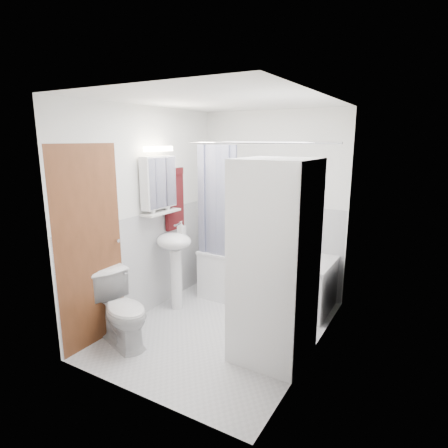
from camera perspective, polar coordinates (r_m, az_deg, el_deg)
The scene contains 20 objects.
floor at distance 4.29m, azimuth -0.28°, elevation -15.54°, with size 2.60×2.60×0.00m, color silver.
room_walls at distance 3.82m, azimuth -0.30°, elevation 4.52°, with size 2.60×2.60×2.60m.
wainscot at distance 4.28m, azimuth 1.71°, elevation -6.82°, with size 1.98×2.58×2.58m.
door at distance 4.07m, azimuth -15.95°, elevation -2.46°, with size 0.05×2.00×2.00m.
bathtub at distance 4.85m, azimuth 6.48°, elevation -7.68°, with size 1.65×0.78×0.63m.
tub_spout at distance 4.90m, azimuth 10.35°, elevation -0.25°, with size 0.04×0.04×0.12m, color silver.
curtain_rod at distance 4.24m, azimuth 5.23°, elevation 12.26°, with size 0.02×0.02×1.83m, color silver.
shower_curtain at distance 4.57m, azimuth -1.12°, elevation 2.88°, with size 0.55×0.02×1.45m.
sink at distance 4.53m, azimuth -7.55°, elevation -4.42°, with size 0.44×0.37×1.04m.
medicine_cabinet at distance 4.41m, azimuth -9.91°, elevation 6.47°, with size 0.13×0.50×0.71m.
shelf at distance 4.45m, azimuth -9.58°, elevation 1.78°, with size 0.18×0.54×0.03m, color silver.
shower_caddy at distance 4.84m, azimuth 10.96°, elevation 2.00°, with size 0.22×0.06×0.02m, color silver.
towel at distance 4.71m, azimuth -7.58°, elevation 3.97°, with size 0.07×0.32×0.78m.
washer_dryer at distance 3.46m, azimuth 7.66°, elevation -5.80°, with size 0.69×0.67×1.88m.
toilet at distance 3.99m, azimuth -15.30°, elevation -12.52°, with size 0.41×0.74×0.72m, color white.
soap_pump at distance 4.51m, azimuth -6.49°, elevation -1.23°, with size 0.08×0.17×0.08m, color gray.
shelf_bottle at distance 4.33m, azimuth -10.87°, elevation 2.07°, with size 0.07×0.18×0.07m, color gray.
shelf_cup at distance 4.53m, azimuth -8.65°, elevation 2.82°, with size 0.10×0.09×0.10m, color gray.
shampoo_a at distance 4.83m, azimuth 10.80°, elevation 2.91°, with size 0.13×0.17×0.13m, color gray.
shampoo_b at distance 4.80m, azimuth 12.14°, elevation 2.47°, with size 0.08×0.21×0.08m, color #292493.
Camera 1 is at (1.91, -3.26, 2.04)m, focal length 30.00 mm.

